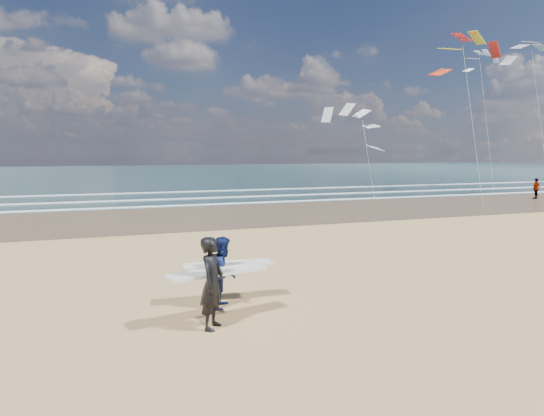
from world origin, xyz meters
name	(u,v)px	position (x,y,z in m)	size (l,w,h in m)	color
wet_sand_strip	(429,204)	(20.00, 18.00, 0.01)	(220.00, 12.00, 0.01)	#4D4029
ocean	(230,173)	(20.00, 72.00, 0.01)	(220.00, 100.00, 0.02)	#1A3539
foam_breakers	(356,192)	(20.00, 28.10, 0.05)	(220.00, 11.70, 0.05)	white
surfer_near	(213,282)	(0.38, -0.25, 0.99)	(2.26, 1.26, 1.94)	black
surfer_far	(224,271)	(0.95, 1.05, 0.85)	(2.23, 1.19, 1.69)	#0B1640
beachgoer_1	(536,189)	(30.39, 18.47, 0.81)	(0.95, 0.39, 1.61)	#413330
kite_0	(469,97)	(23.78, 18.80, 7.58)	(6.39, 4.80, 13.38)	slate
kite_1	(365,137)	(20.17, 27.10, 4.89)	(6.67, 4.83, 8.33)	slate
kite_2	(537,97)	(38.64, 26.26, 8.91)	(6.61, 4.83, 15.69)	slate
kite_5	(485,113)	(36.29, 30.39, 7.67)	(4.49, 4.59, 14.97)	slate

